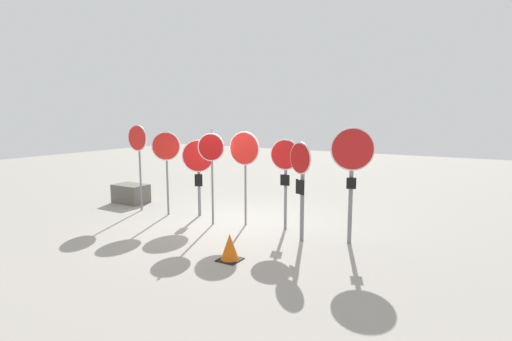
# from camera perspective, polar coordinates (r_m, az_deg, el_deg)

# --- Properties ---
(ground_plane) EXTENTS (40.00, 40.00, 0.00)m
(ground_plane) POSITION_cam_1_polar(r_m,az_deg,el_deg) (10.13, -3.54, -7.69)
(ground_plane) COLOR gray
(stop_sign_0) EXTENTS (0.74, 0.12, 2.45)m
(stop_sign_0) POSITION_cam_1_polar(r_m,az_deg,el_deg) (11.71, -16.52, 3.52)
(stop_sign_0) COLOR slate
(stop_sign_0) RESTS_ON ground
(stop_sign_1) EXTENTS (0.66, 0.45, 2.28)m
(stop_sign_1) POSITION_cam_1_polar(r_m,az_deg,el_deg) (10.98, -12.70, 2.60)
(stop_sign_1) COLOR slate
(stop_sign_1) RESTS_ON ground
(stop_sign_2) EXTENTS (0.78, 0.43, 2.08)m
(stop_sign_2) POSITION_cam_1_polar(r_m,az_deg,el_deg) (10.75, -8.25, 1.05)
(stop_sign_2) COLOR slate
(stop_sign_2) RESTS_ON ground
(stop_sign_3) EXTENTS (0.67, 0.22, 2.40)m
(stop_sign_3) POSITION_cam_1_polar(r_m,az_deg,el_deg) (9.81, -6.41, 2.35)
(stop_sign_3) COLOR slate
(stop_sign_3) RESTS_ON ground
(stop_sign_4) EXTENTS (0.82, 0.12, 2.34)m
(stop_sign_4) POSITION_cam_1_polar(r_m,az_deg,el_deg) (9.70, -1.67, 2.40)
(stop_sign_4) COLOR slate
(stop_sign_4) RESTS_ON ground
(stop_sign_5) EXTENTS (0.73, 0.17, 2.18)m
(stop_sign_5) POSITION_cam_1_polar(r_m,az_deg,el_deg) (9.38, 4.20, 0.78)
(stop_sign_5) COLOR slate
(stop_sign_5) RESTS_ON ground
(stop_sign_6) EXTENTS (0.62, 0.34, 2.17)m
(stop_sign_6) POSITION_cam_1_polar(r_m,az_deg,el_deg) (8.55, 6.44, -0.63)
(stop_sign_6) COLOR slate
(stop_sign_6) RESTS_ON ground
(stop_sign_7) EXTENTS (0.85, 0.37, 2.49)m
(stop_sign_7) POSITION_cam_1_polar(r_m,az_deg,el_deg) (8.51, 13.55, 1.09)
(stop_sign_7) COLOR slate
(stop_sign_7) RESTS_ON ground
(traffic_cone_0) EXTENTS (0.41, 0.41, 0.52)m
(traffic_cone_0) POSITION_cam_1_polar(r_m,az_deg,el_deg) (7.69, -3.78, -10.89)
(traffic_cone_0) COLOR black
(traffic_cone_0) RESTS_ON ground
(storage_crate) EXTENTS (1.04, 0.68, 0.58)m
(storage_crate) POSITION_cam_1_polar(r_m,az_deg,el_deg) (13.06, -17.44, -3.16)
(storage_crate) COLOR #605B51
(storage_crate) RESTS_ON ground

